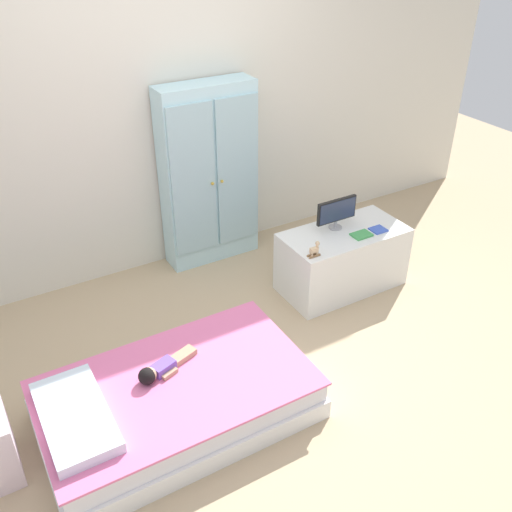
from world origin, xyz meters
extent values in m
cube|color=tan|center=(0.00, 0.00, -0.01)|extent=(10.00, 10.00, 0.02)
cube|color=silver|center=(0.00, 1.57, 1.35)|extent=(6.40, 0.05, 2.70)
cube|color=white|center=(-0.62, -0.07, 0.06)|extent=(1.49, 0.88, 0.13)
cube|color=silver|center=(-0.62, -0.07, 0.19)|extent=(1.45, 0.84, 0.13)
cube|color=pink|center=(-0.62, -0.07, 0.26)|extent=(1.48, 0.87, 0.02)
cube|color=silver|center=(-1.17, -0.07, 0.30)|extent=(0.32, 0.63, 0.07)
cube|color=#6B4CB2|center=(-0.64, 0.04, 0.30)|extent=(0.15, 0.12, 0.06)
cube|color=tan|center=(-0.51, 0.10, 0.29)|extent=(0.16, 0.08, 0.04)
cube|color=tan|center=(-0.50, 0.07, 0.29)|extent=(0.16, 0.08, 0.04)
cube|color=tan|center=(-0.66, 0.09, 0.28)|extent=(0.10, 0.06, 0.03)
cube|color=tan|center=(-0.62, -0.01, 0.28)|extent=(0.10, 0.06, 0.03)
sphere|color=tan|center=(-0.74, 0.01, 0.31)|extent=(0.09, 0.09, 0.09)
sphere|color=black|center=(-0.75, 0.00, 0.32)|extent=(0.10, 0.10, 0.10)
cube|color=silver|center=(0.34, 1.41, 0.71)|extent=(0.75, 0.23, 1.43)
cube|color=#9DC0C9|center=(0.15, 1.29, 0.75)|extent=(0.35, 0.02, 1.17)
cube|color=#9DC0C9|center=(0.52, 1.29, 0.75)|extent=(0.35, 0.02, 1.17)
sphere|color=gold|center=(0.30, 1.27, 0.71)|extent=(0.02, 0.02, 0.02)
sphere|color=gold|center=(0.38, 1.27, 0.71)|extent=(0.02, 0.02, 0.02)
cube|color=silver|center=(0.98, 0.51, 0.24)|extent=(0.92, 0.47, 0.48)
cylinder|color=#99999E|center=(0.96, 0.59, 0.48)|extent=(0.10, 0.10, 0.01)
cylinder|color=#99999E|center=(0.96, 0.59, 0.51)|extent=(0.02, 0.02, 0.05)
cube|color=black|center=(0.96, 0.59, 0.62)|extent=(0.33, 0.02, 0.17)
cube|color=#28334C|center=(0.96, 0.58, 0.62)|extent=(0.31, 0.01, 0.15)
cube|color=#8E6642|center=(0.59, 0.36, 0.48)|extent=(0.09, 0.01, 0.01)
cube|color=#8E6642|center=(0.59, 0.34, 0.48)|extent=(0.09, 0.01, 0.01)
cube|color=#D1B289|center=(0.59, 0.35, 0.52)|extent=(0.06, 0.03, 0.03)
cylinder|color=#D1B289|center=(0.61, 0.36, 0.50)|extent=(0.01, 0.01, 0.02)
cylinder|color=#D1B289|center=(0.61, 0.34, 0.50)|extent=(0.01, 0.01, 0.02)
cylinder|color=#D1B289|center=(0.57, 0.36, 0.50)|extent=(0.01, 0.01, 0.02)
cylinder|color=#D1B289|center=(0.57, 0.34, 0.50)|extent=(0.01, 0.01, 0.02)
cylinder|color=#D1B289|center=(0.62, 0.35, 0.55)|extent=(0.02, 0.02, 0.02)
sphere|color=#D1B289|center=(0.62, 0.35, 0.57)|extent=(0.03, 0.03, 0.03)
cube|color=#429E51|center=(1.05, 0.41, 0.48)|extent=(0.14, 0.10, 0.01)
cube|color=blue|center=(1.21, 0.41, 0.48)|extent=(0.11, 0.10, 0.01)
camera|label=1|loc=(-1.37, -2.25, 2.50)|focal=39.63mm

